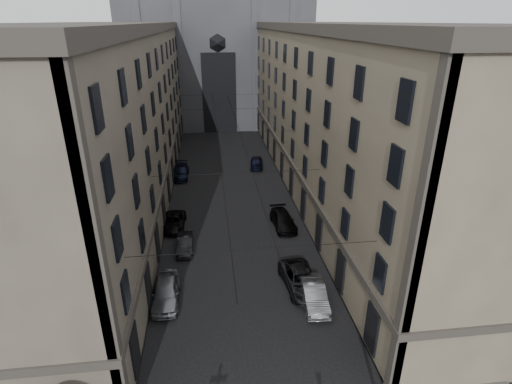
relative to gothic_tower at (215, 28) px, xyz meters
name	(u,v)px	position (x,y,z in m)	size (l,w,h in m)	color
sidewalk_left	(142,194)	(-10.50, -38.96, -17.72)	(7.00, 80.00, 0.15)	#383533
sidewalk_right	(314,186)	(10.50, -38.96, -17.72)	(7.00, 80.00, 0.15)	#383533
building_left	(104,117)	(-13.44, -38.96, -8.45)	(13.60, 60.60, 18.85)	#4E443C
building_right	(343,111)	(13.44, -38.96, -8.45)	(13.60, 60.60, 18.85)	brown
gothic_tower	(215,28)	(0.00, 0.00, 0.00)	(35.00, 23.00, 58.00)	#2D2D33
tram_wires	(228,133)	(0.00, -39.33, -10.55)	(14.00, 60.00, 0.43)	black
car_left_near	(166,292)	(-5.89, -59.23, -16.97)	(1.95, 4.84, 1.65)	slate
car_left_midnear	(185,244)	(-4.82, -52.20, -17.16)	(1.35, 3.87, 1.27)	black
car_left_midfar	(174,222)	(-6.08, -47.72, -17.16)	(2.11, 4.59, 1.27)	black
car_left_far	(180,172)	(-6.20, -33.62, -17.04)	(2.14, 5.26, 1.53)	black
car_right_near	(314,294)	(4.79, -60.76, -17.04)	(1.61, 4.62, 1.52)	gray
car_right_midnear	(301,280)	(4.28, -58.88, -17.05)	(2.49, 5.40, 1.50)	black
car_right_midfar	(283,220)	(4.73, -48.88, -17.08)	(2.01, 4.96, 1.44)	black
car_right_far	(256,163)	(4.20, -31.36, -17.07)	(1.73, 4.29, 1.46)	black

